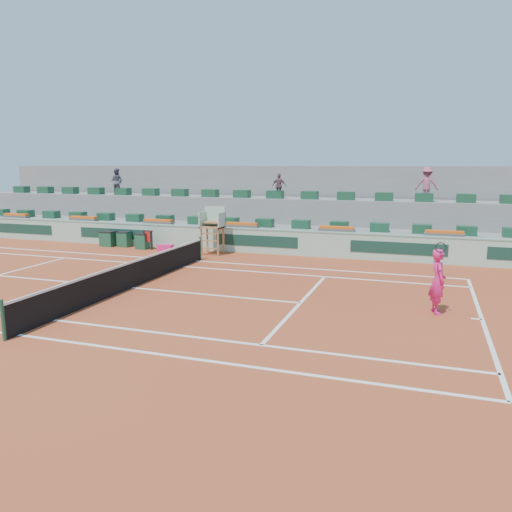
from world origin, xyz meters
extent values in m
plane|color=#94391C|center=(0.00, 0.00, 0.00)|extent=(90.00, 90.00, 0.00)
cube|color=gray|center=(0.00, 10.70, 0.60)|extent=(36.00, 4.00, 1.20)
cube|color=gray|center=(0.00, 12.30, 1.30)|extent=(36.00, 2.40, 2.60)
cube|color=gray|center=(0.00, 13.90, 2.20)|extent=(36.00, 0.40, 4.40)
cube|color=#F01F77|center=(-2.69, 7.39, 0.18)|extent=(0.82, 0.36, 0.36)
imported|color=#525260|center=(-8.36, 11.60, 3.43)|extent=(0.87, 0.71, 1.66)
imported|color=#6D4954|center=(2.26, 11.62, 3.30)|extent=(0.83, 0.38, 1.39)
imported|color=#A15066|center=(10.10, 11.77, 3.49)|extent=(1.17, 0.70, 1.78)
cube|color=white|center=(11.88, 0.00, 0.01)|extent=(0.12, 10.97, 0.01)
cube|color=white|center=(0.00, -5.49, 0.01)|extent=(23.77, 0.12, 0.01)
cube|color=white|center=(0.00, 5.49, 0.01)|extent=(23.77, 0.12, 0.01)
cube|color=white|center=(0.00, -4.12, 0.01)|extent=(23.77, 0.12, 0.01)
cube|color=white|center=(0.00, 4.12, 0.01)|extent=(23.77, 0.12, 0.01)
cube|color=white|center=(6.40, 0.00, 0.01)|extent=(0.12, 8.23, 0.01)
cube|color=white|center=(0.00, 0.00, 0.01)|extent=(12.80, 0.12, 0.01)
cube|color=white|center=(11.73, 0.00, 0.01)|extent=(0.30, 0.12, 0.01)
cube|color=black|center=(0.00, 0.00, 0.46)|extent=(0.03, 11.87, 0.92)
cube|color=silver|center=(0.00, 0.00, 0.95)|extent=(0.06, 11.87, 0.07)
cylinder|color=#1C432E|center=(0.00, -5.94, 0.55)|extent=(0.10, 0.10, 1.10)
cylinder|color=#1C432E|center=(0.00, 5.94, 0.55)|extent=(0.10, 0.10, 1.10)
cube|color=#9CC5AC|center=(0.00, 8.50, 0.60)|extent=(36.00, 0.30, 1.20)
cube|color=gray|center=(0.00, 8.50, 1.23)|extent=(36.00, 0.34, 0.06)
cube|color=#14382C|center=(-13.00, 8.34, 0.65)|extent=(4.40, 0.02, 0.56)
cube|color=#14382C|center=(-6.50, 8.34, 0.65)|extent=(4.40, 0.02, 0.56)
cube|color=#14382C|center=(2.00, 8.34, 0.65)|extent=(4.40, 0.02, 0.56)
cube|color=#14382C|center=(9.00, 8.34, 0.65)|extent=(4.40, 0.02, 0.56)
cube|color=olive|center=(-0.45, 7.05, 0.68)|extent=(0.08, 0.08, 1.35)
cube|color=olive|center=(0.45, 7.05, 0.68)|extent=(0.08, 0.08, 1.35)
cube|color=olive|center=(-0.45, 7.75, 0.68)|extent=(0.08, 0.08, 1.35)
cube|color=olive|center=(0.45, 7.75, 0.68)|extent=(0.08, 0.08, 1.35)
cube|color=olive|center=(0.00, 7.40, 1.39)|extent=(1.10, 0.90, 0.08)
cube|color=#9CC5AC|center=(0.00, 7.78, 1.90)|extent=(1.10, 0.08, 1.00)
cube|color=#9CC5AC|center=(-0.52, 7.40, 1.75)|extent=(0.06, 0.90, 0.80)
cube|color=#9CC5AC|center=(0.52, 7.40, 1.75)|extent=(0.06, 0.90, 0.80)
cube|color=olive|center=(0.00, 7.50, 1.63)|extent=(0.80, 0.60, 0.08)
cube|color=olive|center=(0.00, 7.05, 0.35)|extent=(0.90, 0.08, 0.06)
cube|color=olive|center=(0.00, 7.05, 0.75)|extent=(0.90, 0.08, 0.06)
cube|color=olive|center=(0.00, 7.05, 1.10)|extent=(0.90, 0.08, 0.06)
cube|color=#17452B|center=(-16.00, 9.80, 1.42)|extent=(0.90, 0.60, 0.44)
cube|color=#17452B|center=(-14.00, 9.80, 1.42)|extent=(0.90, 0.60, 0.44)
cube|color=#17452B|center=(-12.00, 9.80, 1.42)|extent=(0.90, 0.60, 0.44)
cube|color=#17452B|center=(-10.00, 9.80, 1.42)|extent=(0.90, 0.60, 0.44)
cube|color=#17452B|center=(-8.00, 9.80, 1.42)|extent=(0.90, 0.60, 0.44)
cube|color=#17452B|center=(-6.00, 9.80, 1.42)|extent=(0.90, 0.60, 0.44)
cube|color=#17452B|center=(-4.00, 9.80, 1.42)|extent=(0.90, 0.60, 0.44)
cube|color=#17452B|center=(-2.00, 9.80, 1.42)|extent=(0.90, 0.60, 0.44)
cube|color=#17452B|center=(0.00, 9.80, 1.42)|extent=(0.90, 0.60, 0.44)
cube|color=#17452B|center=(2.00, 9.80, 1.42)|extent=(0.90, 0.60, 0.44)
cube|color=#17452B|center=(4.00, 9.80, 1.42)|extent=(0.90, 0.60, 0.44)
cube|color=#17452B|center=(6.00, 9.80, 1.42)|extent=(0.90, 0.60, 0.44)
cube|color=#17452B|center=(8.00, 9.80, 1.42)|extent=(0.90, 0.60, 0.44)
cube|color=#17452B|center=(10.00, 9.80, 1.42)|extent=(0.90, 0.60, 0.44)
cube|color=#17452B|center=(12.00, 9.80, 1.42)|extent=(0.90, 0.60, 0.44)
cube|color=#17452B|center=(-16.00, 11.70, 2.82)|extent=(0.90, 0.60, 0.44)
cube|color=#17452B|center=(-14.00, 11.70, 2.82)|extent=(0.90, 0.60, 0.44)
cube|color=#17452B|center=(-12.00, 11.70, 2.82)|extent=(0.90, 0.60, 0.44)
cube|color=#17452B|center=(-10.00, 11.70, 2.82)|extent=(0.90, 0.60, 0.44)
cube|color=#17452B|center=(-8.00, 11.70, 2.82)|extent=(0.90, 0.60, 0.44)
cube|color=#17452B|center=(-6.00, 11.70, 2.82)|extent=(0.90, 0.60, 0.44)
cube|color=#17452B|center=(-4.00, 11.70, 2.82)|extent=(0.90, 0.60, 0.44)
cube|color=#17452B|center=(-2.00, 11.70, 2.82)|extent=(0.90, 0.60, 0.44)
cube|color=#17452B|center=(0.00, 11.70, 2.82)|extent=(0.90, 0.60, 0.44)
cube|color=#17452B|center=(2.00, 11.70, 2.82)|extent=(0.90, 0.60, 0.44)
cube|color=#17452B|center=(4.00, 11.70, 2.82)|extent=(0.90, 0.60, 0.44)
cube|color=#17452B|center=(6.00, 11.70, 2.82)|extent=(0.90, 0.60, 0.44)
cube|color=#17452B|center=(8.00, 11.70, 2.82)|extent=(0.90, 0.60, 0.44)
cube|color=#17452B|center=(10.00, 11.70, 2.82)|extent=(0.90, 0.60, 0.44)
cube|color=#17452B|center=(12.00, 11.70, 2.82)|extent=(0.90, 0.60, 0.44)
cube|color=#17452B|center=(14.00, 11.70, 2.82)|extent=(0.90, 0.60, 0.44)
cube|color=#535353|center=(-14.00, 9.00, 1.28)|extent=(1.80, 0.36, 0.16)
cube|color=#E45313|center=(-14.00, 9.00, 1.42)|extent=(1.70, 0.32, 0.12)
cube|color=#535353|center=(-9.00, 9.00, 1.28)|extent=(1.80, 0.36, 0.16)
cube|color=#E45313|center=(-9.00, 9.00, 1.42)|extent=(1.70, 0.32, 0.12)
cube|color=#535353|center=(-4.00, 9.00, 1.28)|extent=(1.80, 0.36, 0.16)
cube|color=#E45313|center=(-4.00, 9.00, 1.42)|extent=(1.70, 0.32, 0.12)
cube|color=#535353|center=(1.00, 9.00, 1.28)|extent=(1.80, 0.36, 0.16)
cube|color=#E45313|center=(1.00, 9.00, 1.42)|extent=(1.70, 0.32, 0.12)
cube|color=#535353|center=(6.00, 9.00, 1.28)|extent=(1.80, 0.36, 0.16)
cube|color=#E45313|center=(6.00, 9.00, 1.42)|extent=(1.70, 0.32, 0.12)
cube|color=#535353|center=(11.00, 9.00, 1.28)|extent=(1.80, 0.36, 0.16)
cube|color=#E45313|center=(11.00, 9.00, 1.42)|extent=(1.70, 0.32, 0.12)
cube|color=#184A30|center=(-4.24, 7.66, 0.40)|extent=(0.61, 0.53, 0.80)
cube|color=black|center=(-4.24, 7.66, 0.82)|extent=(0.65, 0.56, 0.04)
cube|color=#184A30|center=(-5.59, 8.00, 0.40)|extent=(0.65, 0.55, 0.80)
cube|color=black|center=(-5.59, 8.00, 0.82)|extent=(0.68, 0.59, 0.04)
cube|color=#184A30|center=(-6.54, 7.87, 0.40)|extent=(0.76, 0.66, 0.80)
cube|color=black|center=(-6.54, 7.87, 0.82)|extent=(0.81, 0.70, 0.04)
cube|color=black|center=(-4.06, 7.62, 0.50)|extent=(0.10, 0.10, 1.00)
cube|color=black|center=(-3.66, 7.62, 0.50)|extent=(0.10, 0.10, 1.00)
cube|color=black|center=(-3.86, 7.62, 1.00)|extent=(0.58, 0.08, 0.06)
cube|color=red|center=(-3.86, 7.60, 0.70)|extent=(0.43, 0.04, 0.56)
imported|color=#F01F77|center=(10.60, 0.28, 1.00)|extent=(0.66, 0.83, 1.99)
cylinder|color=black|center=(10.60, -0.02, 2.05)|extent=(0.03, 0.35, 0.09)
torus|color=black|center=(10.60, -0.24, 2.12)|extent=(0.31, 0.08, 0.31)
camera|label=1|loc=(10.14, -15.47, 4.50)|focal=35.00mm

